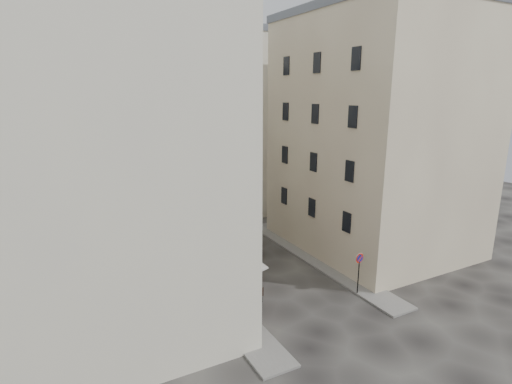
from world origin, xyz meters
TOP-DOWN VIEW (x-y plane):
  - ground at (0.00, 0.00)m, footprint 90.00×90.00m
  - sidewalk_left at (-4.50, 4.00)m, footprint 2.00×22.00m
  - sidewalk_right at (4.50, 3.00)m, footprint 2.00×18.00m
  - building_left at (-10.50, 3.00)m, footprint 12.20×16.20m
  - building_right at (10.50, 3.50)m, footprint 12.20×14.20m
  - building_back at (-1.00, 19.00)m, footprint 18.20×10.20m
  - cafe_storefront at (-4.32, 1.00)m, footprint 1.74×7.30m
  - stone_steps at (0.00, 12.57)m, footprint 9.00×3.15m
  - bollard_near at (-3.25, -1.00)m, footprint 0.12×0.12m
  - bollard_mid at (-3.25, 2.50)m, footprint 0.12×0.12m
  - bollard_far at (-3.25, 6.00)m, footprint 0.12×0.12m
  - no_parking_sign at (3.57, -2.90)m, footprint 0.64×0.12m
  - bistro_table_a at (-3.51, -1.26)m, footprint 1.26×0.59m
  - bistro_table_b at (-2.88, -0.74)m, footprint 1.38×0.65m
  - bistro_table_c at (-3.07, 1.82)m, footprint 1.33×0.63m
  - bistro_table_d at (-2.44, 3.30)m, footprint 1.42×0.67m
  - bistro_table_e at (-2.87, 4.20)m, footprint 1.26×0.59m
  - pedestrian at (-1.79, 1.83)m, footprint 0.77×0.57m

SIDE VIEW (x-z plane):
  - ground at x=0.00m, z-range 0.00..0.00m
  - sidewalk_left at x=-4.50m, z-range 0.00..0.12m
  - sidewalk_right at x=4.50m, z-range 0.00..0.12m
  - stone_steps at x=0.00m, z-range 0.00..0.80m
  - bistro_table_a at x=-3.51m, z-range 0.01..0.90m
  - bistro_table_e at x=-2.87m, z-range 0.01..0.90m
  - bistro_table_c at x=-3.07m, z-range 0.01..0.95m
  - bistro_table_b at x=-2.88m, z-range 0.01..0.98m
  - bistro_table_d at x=-2.44m, z-range 0.01..1.01m
  - bollard_near at x=-3.25m, z-range 0.04..1.02m
  - bollard_mid at x=-3.25m, z-range 0.04..1.02m
  - bollard_far at x=-3.25m, z-range 0.04..1.02m
  - pedestrian at x=-1.79m, z-range 0.00..1.91m
  - cafe_storefront at x=-4.32m, z-range 0.13..3.63m
  - no_parking_sign at x=3.57m, z-range 0.59..3.39m
  - building_right at x=10.50m, z-range 0.01..18.61m
  - building_back at x=-1.00m, z-range 0.01..18.61m
  - building_left at x=-10.50m, z-range 0.01..20.61m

